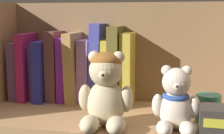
{
  "coord_description": "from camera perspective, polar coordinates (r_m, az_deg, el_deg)",
  "views": [
    {
      "loc": [
        14.55,
        -76.72,
        26.86
      ],
      "look_at": [
        -3.32,
        0.0,
        14.13
      ],
      "focal_mm": 52.12,
      "sensor_mm": 36.0,
      "label": 1
    }
  ],
  "objects": [
    {
      "name": "book_9",
      "position": [
        0.92,
        -0.82,
        -0.76
      ],
      "size": [
        2.16,
        9.4,
        17.93
      ],
      "primitive_type": "cube",
      "rotation": [
        0.0,
        0.0,
        0.0
      ],
      "color": "gold",
      "rests_on": "shelf_board"
    },
    {
      "name": "book_2",
      "position": [
        1.0,
        -12.81,
        -0.94
      ],
      "size": [
        1.71,
        10.23,
        15.53
      ],
      "primitive_type": "cube",
      "color": "#663A7B",
      "rests_on": "shelf_board"
    },
    {
      "name": "shelf_back_panel",
      "position": [
        0.93,
        4.05,
        1.95
      ],
      "size": [
        75.48,
        1.2,
        30.27
      ],
      "primitive_type": "cube",
      "color": "olive",
      "rests_on": "ground"
    },
    {
      "name": "book_8",
      "position": [
        0.92,
        -2.51,
        0.69
      ],
      "size": [
        3.71,
        9.86,
        22.54
      ],
      "primitive_type": "cube",
      "rotation": [
        0.0,
        0.04,
        0.0
      ],
      "color": "#4145AA",
      "rests_on": "shelf_board"
    },
    {
      "name": "book_1",
      "position": [
        1.0,
        -14.05,
        0.22
      ],
      "size": [
        2.34,
        14.38,
        19.45
      ],
      "primitive_type": "cube",
      "color": "#BF236E",
      "rests_on": "shelf_board"
    },
    {
      "name": "book_3",
      "position": [
        0.98,
        -11.46,
        -0.49
      ],
      "size": [
        2.86,
        14.74,
        17.34
      ],
      "primitive_type": "cube",
      "color": "#2C31A5",
      "rests_on": "shelf_board"
    },
    {
      "name": "pillar_candle",
      "position": [
        0.79,
        16.51,
        -6.99
      ],
      "size": [
        5.75,
        5.75,
        6.64
      ],
      "primitive_type": "cylinder",
      "color": "#2D7A66",
      "rests_on": "shelf_board"
    },
    {
      "name": "book_10",
      "position": [
        0.91,
        0.92,
        0.36
      ],
      "size": [
        2.92,
        13.94,
        21.76
      ],
      "primitive_type": "cube",
      "color": "brown",
      "rests_on": "shelf_board"
    },
    {
      "name": "teddy_bear_larger",
      "position": [
        0.72,
        -1.14,
        -4.33
      ],
      "size": [
        12.52,
        12.82,
        17.01
      ],
      "color": "beige",
      "rests_on": "shelf_board"
    },
    {
      "name": "book_5",
      "position": [
        0.96,
        -7.95,
        -0.3
      ],
      "size": [
        2.68,
        10.29,
        18.49
      ],
      "primitive_type": "cube",
      "color": "purple",
      "rests_on": "shelf_board"
    },
    {
      "name": "book_6",
      "position": [
        0.95,
        -6.31,
        0.03
      ],
      "size": [
        3.13,
        14.52,
        19.9
      ],
      "primitive_type": "cube",
      "rotation": [
        0.0,
        -0.03,
        0.0
      ],
      "color": "#B18749",
      "rests_on": "shelf_board"
    },
    {
      "name": "book_11",
      "position": [
        0.91,
        2.91,
        -0.26
      ],
      "size": [
        2.91,
        12.24,
        20.0
      ],
      "primitive_type": "cube",
      "color": "gold",
      "rests_on": "shelf_board"
    },
    {
      "name": "small_product_box",
      "position": [
        0.71,
        18.62,
        -9.18
      ],
      "size": [
        8.73,
        7.06,
        6.31
      ],
      "color": "#38332D",
      "rests_on": "shelf_board"
    },
    {
      "name": "book_7",
      "position": [
        0.94,
        -4.47,
        -0.64
      ],
      "size": [
        3.61,
        9.56,
        17.89
      ],
      "primitive_type": "cube",
      "rotation": [
        0.0,
        0.02,
        0.0
      ],
      "color": "#A074B4",
      "rests_on": "shelf_board"
    },
    {
      "name": "book_4",
      "position": [
        0.97,
        -9.72,
        0.27
      ],
      "size": [
        3.06,
        10.86,
        20.19
      ],
      "primitive_type": "cube",
      "color": "brown",
      "rests_on": "shelf_board"
    },
    {
      "name": "teddy_bear_smaller",
      "position": [
        0.72,
        11.13,
        -6.24
      ],
      "size": [
        10.41,
        10.65,
        14.17
      ],
      "color": "beige",
      "rests_on": "shelf_board"
    },
    {
      "name": "shelf_board",
      "position": [
        0.82,
        2.28,
        -9.15
      ],
      "size": [
        73.08,
        28.5,
        2.0
      ],
      "primitive_type": "cube",
      "color": "tan",
      "rests_on": "ground"
    },
    {
      "name": "book_0",
      "position": [
        1.02,
        -15.41,
        -0.45
      ],
      "size": [
        2.61,
        13.51,
        16.86
      ],
      "primitive_type": "cube",
      "color": "#664675",
      "rests_on": "shelf_board"
    }
  ]
}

